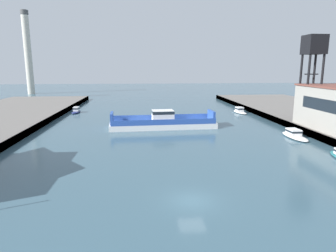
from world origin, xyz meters
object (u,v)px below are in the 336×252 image
Objects in this scene: moored_boat_near_right at (240,111)px; smokestack_distant_b at (28,51)px; chain_ferry at (163,122)px; crane_tower at (313,53)px; moored_boat_mid_right at (294,134)px; moored_boat_near_left at (76,111)px.

smokestack_distant_b is (-77.90, 65.08, 18.98)m from moored_boat_near_right.
moored_boat_near_right is at bearing -39.88° from smokestack_distant_b.
crane_tower is at bearing -8.11° from chain_ferry.
chain_ferry is at bearing -141.20° from moored_boat_near_right.
smokestack_distant_b reaches higher than moored_boat_mid_right.
moored_boat_near_left reaches higher than moored_boat_mid_right.
smokestack_distant_b reaches higher than moored_boat_near_left.
moored_boat_near_left is 0.73× the size of moored_boat_mid_right.
crane_tower is at bearing -27.06° from moored_boat_near_left.
moored_boat_mid_right is at bearing -25.46° from chain_ferry.
moored_boat_near_left is 0.79× the size of moored_boat_near_right.
crane_tower is 0.46× the size of smokestack_distant_b.
moored_boat_near_left is 0.15× the size of smokestack_distant_b.
smokestack_distant_b is at bearing 140.12° from moored_boat_near_right.
chain_ferry is 24.99m from moored_boat_mid_right.
crane_tower is 121.27m from smokestack_distant_b.
moored_boat_mid_right is (44.70, -32.61, -0.06)m from moored_boat_near_left.
moored_boat_near_left is at bearing 152.94° from crane_tower.
crane_tower reaches higher than moored_boat_mid_right.
moored_boat_near_left is 44.61m from moored_boat_near_right.
moored_boat_near_right is at bearing -5.07° from moored_boat_near_left.
moored_boat_near_left is at bearing 143.89° from moored_boat_mid_right.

